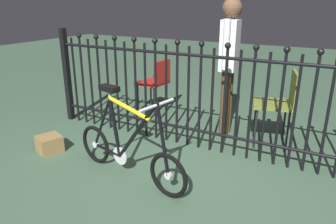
{
  "coord_description": "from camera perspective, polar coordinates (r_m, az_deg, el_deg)",
  "views": [
    {
      "loc": [
        1.24,
        -2.42,
        1.59
      ],
      "look_at": [
        -0.18,
        0.2,
        0.55
      ],
      "focal_mm": 34.14,
      "sensor_mm": 36.0,
      "label": 1
    }
  ],
  "objects": [
    {
      "name": "ground_plane",
      "position": [
        3.15,
        1.08,
        -11.09
      ],
      "size": [
        20.0,
        20.0,
        0.0
      ],
      "primitive_type": "plane",
      "color": "#3C5842"
    },
    {
      "name": "bicycle",
      "position": [
        2.99,
        -7.23,
        -6.38
      ],
      "size": [
        1.35,
        0.42,
        0.87
      ],
      "color": "black",
      "rests_on": "ground"
    },
    {
      "name": "person_visitor",
      "position": [
        3.85,
        10.86,
        9.64
      ],
      "size": [
        0.22,
        0.47,
        1.62
      ],
      "color": "#4C3823",
      "rests_on": "ground"
    },
    {
      "name": "chair_olive",
      "position": [
        3.78,
        19.48,
        2.03
      ],
      "size": [
        0.52,
        0.52,
        0.86
      ],
      "color": "black",
      "rests_on": "ground"
    },
    {
      "name": "chair_red",
      "position": [
        4.69,
        -2.14,
        5.69
      ],
      "size": [
        0.43,
        0.43,
        0.79
      ],
      "color": "black",
      "rests_on": "ground"
    },
    {
      "name": "display_crate",
      "position": [
        3.79,
        -20.41,
        -5.34
      ],
      "size": [
        0.31,
        0.31,
        0.18
      ],
      "primitive_type": "cube",
      "rotation": [
        0.0,
        0.0,
        -0.37
      ],
      "color": "olive",
      "rests_on": "ground"
    },
    {
      "name": "iron_fence",
      "position": [
        3.49,
        5.29,
        3.29
      ],
      "size": [
        4.06,
        0.07,
        1.25
      ],
      "color": "black",
      "rests_on": "ground"
    }
  ]
}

